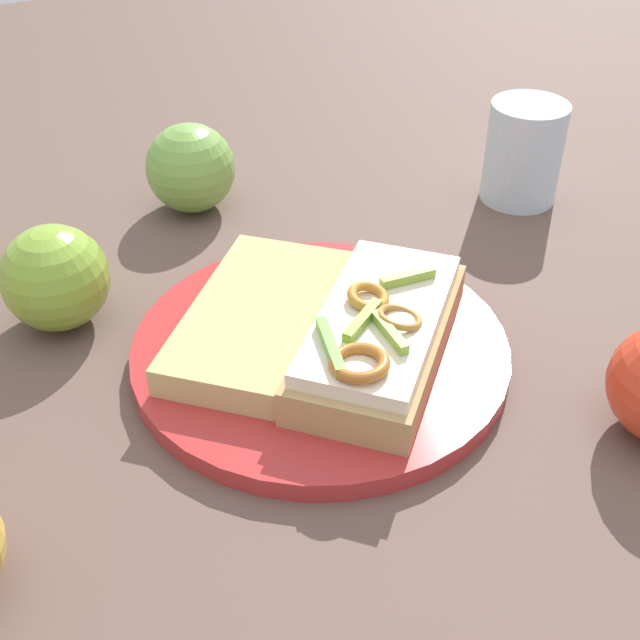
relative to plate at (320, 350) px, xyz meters
name	(u,v)px	position (x,y,z in m)	size (l,w,h in m)	color
ground_plane	(320,358)	(0.00, 0.00, -0.01)	(2.00, 2.00, 0.00)	brown
plate	(320,350)	(0.00, 0.00, 0.00)	(0.27, 0.27, 0.01)	#B42E2E
sandwich	(379,333)	(0.03, 0.03, 0.03)	(0.19, 0.19, 0.05)	tan
bread_slice_side	(263,318)	(-0.03, -0.03, 0.02)	(0.18, 0.10, 0.02)	tan
apple_1	(55,278)	(-0.14, -0.15, 0.03)	(0.08, 0.08, 0.08)	#7EA634
apple_3	(191,168)	(-0.25, 0.01, 0.03)	(0.08, 0.08, 0.08)	#73A545
drinking_glass	(524,152)	(-0.12, 0.29, 0.04)	(0.07, 0.07, 0.09)	silver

